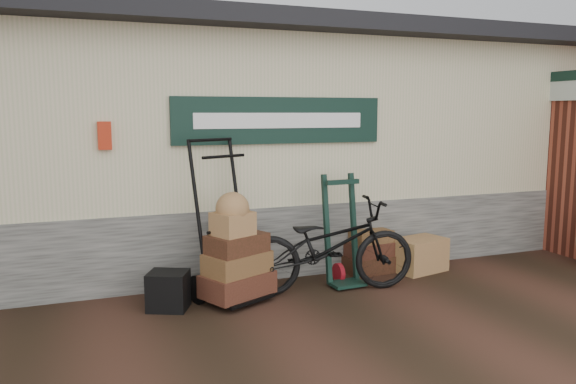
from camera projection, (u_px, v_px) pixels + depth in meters
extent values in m
plane|color=black|center=(336.00, 300.00, 6.15)|extent=(80.00, 80.00, 0.00)
cube|color=#4C4C47|center=(259.00, 217.00, 8.64)|extent=(14.00, 3.54, 0.90)
cube|color=#C2BF8E|center=(259.00, 119.00, 8.43)|extent=(14.00, 3.50, 2.10)
cube|color=black|center=(261.00, 39.00, 8.12)|extent=(14.40, 4.10, 0.20)
cube|color=black|center=(280.00, 120.00, 6.67)|extent=(2.60, 0.06, 0.55)
cube|color=white|center=(281.00, 120.00, 6.64)|extent=(2.10, 0.01, 0.18)
cube|color=#AF240C|center=(104.00, 136.00, 5.99)|extent=(0.14, 0.10, 0.30)
cube|color=brown|center=(420.00, 255.00, 7.27)|extent=(0.74, 0.57, 0.43)
cube|color=black|center=(168.00, 291.00, 5.86)|extent=(0.51, 0.48, 0.40)
imported|color=black|center=(328.00, 241.00, 6.37)|extent=(1.00, 2.13, 1.19)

